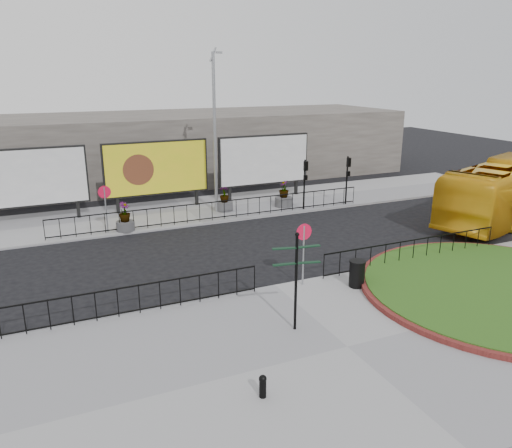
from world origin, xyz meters
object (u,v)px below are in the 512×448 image
lamp_post (215,131)px  bus (508,190)px  planter_b (224,202)px  bollard (263,385)px  litter_bin (357,273)px  billboard_mid (157,168)px  fingerpost_sign (296,272)px  planter_c (284,197)px  planter_a (125,220)px

lamp_post → bus: 16.88m
lamp_post → planter_b: size_ratio=6.24×
bollard → litter_bin: 7.80m
billboard_mid → fingerpost_sign: billboard_mid is taller
billboard_mid → lamp_post: lamp_post is taller
planter_c → billboard_mid: bearing=160.7°
lamp_post → fingerpost_sign: lamp_post is taller
fingerpost_sign → litter_bin: fingerpost_sign is taller
bus → planter_c: size_ratio=7.54×
lamp_post → bus: size_ratio=0.75×
lamp_post → planter_b: (0.49, 0.00, -4.19)m
litter_bin → planter_b: (-0.82, 12.40, -0.02)m
litter_bin → planter_a: bearing=122.6°
lamp_post → fingerpost_sign: size_ratio=2.81×
planter_a → litter_bin: bearing=-57.4°
bollard → planter_a: 15.59m
lamp_post → litter_bin: lamp_post is taller
planter_a → billboard_mid: bearing=54.0°
billboard_mid → bollard: size_ratio=9.84×
billboard_mid → lamp_post: 4.23m
bus → planter_b: (-14.17, 7.76, -1.08)m
litter_bin → lamp_post: bearing=96.0°
fingerpost_sign → bollard: (-2.41, -2.78, -1.64)m
billboard_mid → litter_bin: (4.32, -14.37, -1.95)m
fingerpost_sign → litter_bin: (3.75, 1.99, -1.45)m
billboard_mid → fingerpost_sign: 16.38m
lamp_post → planter_b: bearing=0.0°
litter_bin → planter_b: size_ratio=0.71×
bollard → planter_b: bearing=72.7°
bollard → litter_bin: (6.16, 4.77, 0.19)m
bus → planter_a: size_ratio=8.07×
planter_c → litter_bin: bearing=-103.6°
bollard → planter_b: size_ratio=0.43×
planter_c → bus: bearing=-34.6°
lamp_post → planter_c: 5.90m
billboard_mid → planter_a: bearing=-126.0°
bus → planter_a: (-20.27, 6.16, -1.02)m
planter_a → planter_c: size_ratio=0.93×
lamp_post → bus: bearing=-27.9°
bollard → planter_b: 17.99m
planter_a → planter_b: planter_a is taller
lamp_post → planter_a: lamp_post is taller
litter_bin → planter_b: bearing=93.8°
lamp_post → litter_bin: (1.31, -12.40, -4.17)m
billboard_mid → planter_c: (7.18, -2.51, -1.90)m
lamp_post → fingerpost_sign: (-2.45, -14.39, -2.73)m
billboard_mid → bollard: bearing=-95.5°
litter_bin → planter_c: planter_c is taller
planter_a → fingerpost_sign: bearing=-76.1°
fingerpost_sign → bus: bearing=36.0°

